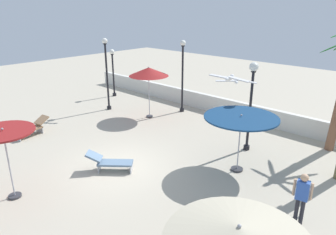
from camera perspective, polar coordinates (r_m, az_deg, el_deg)
name	(u,v)px	position (r m, az deg, el deg)	size (l,w,h in m)	color
ground_plane	(118,167)	(13.39, -9.06, -8.89)	(56.00, 56.00, 0.00)	#B2A893
boundary_wall	(232,108)	(19.29, 11.57, 1.65)	(25.20, 0.30, 1.01)	silver
patio_umbrella_0	(4,137)	(11.60, -27.75, -3.08)	(2.00, 2.00, 2.62)	#333338
patio_umbrella_1	(149,72)	(18.24, -3.54, 8.29)	(2.31, 2.31, 3.06)	#333338
patio_umbrella_2	(239,235)	(6.42, 12.74, -20.08)	(2.93, 2.93, 2.53)	#333338
patio_umbrella_3	(241,120)	(12.42, 13.16, -0.40)	(2.88, 2.88, 2.43)	#333338
lamp_post_0	(107,69)	(20.08, -11.12, 8.59)	(0.34, 0.34, 4.51)	black
lamp_post_1	(251,95)	(14.30, 14.94, 4.06)	(0.40, 0.40, 4.09)	black
lamp_post_2	(113,68)	(23.30, -10.00, 8.87)	(0.36, 0.36, 3.43)	black
lamp_post_3	(183,72)	(19.32, 2.66, 8.36)	(0.34, 0.34, 4.43)	black
lounge_chair_0	(32,128)	(17.64, -23.53, -1.72)	(0.89, 1.92, 0.82)	#B7B7BC
lounge_chair_1	(110,162)	(13.01, -10.58, -7.90)	(1.76, 1.63, 0.82)	#B7B7BC
guest_0	(302,194)	(10.44, 23.22, -12.67)	(0.55, 0.31, 1.72)	#26262D
seagull_0	(236,81)	(9.65, 12.29, 6.48)	(1.05, 0.84, 0.14)	white
seagull_2	(229,78)	(7.81, 11.09, 7.07)	(1.05, 0.38, 0.14)	white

